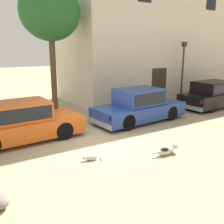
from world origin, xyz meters
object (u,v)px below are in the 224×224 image
Objects in this scene: acacia_tree_left at (50,12)px; parked_sedan_third at (214,94)px; stray_dog_spotted at (167,150)px; stray_cat at (91,158)px; parked_sedan_nearest at (22,122)px; parked_sedan_second at (139,105)px; street_lamp at (183,64)px.

parked_sedan_third is at bearing -21.62° from acacia_tree_left.
stray_cat is (-2.20, 0.88, -0.06)m from stray_dog_spotted.
parked_sedan_second reaches higher than parked_sedan_nearest.
parked_sedan_nearest is 0.70× the size of acacia_tree_left.
acacia_tree_left is at bearing -84.61° from stray_cat.
parked_sedan_second is (5.06, -0.19, 0.03)m from parked_sedan_nearest.
stray_dog_spotted is (-6.94, -3.54, -0.59)m from parked_sedan_third.
street_lamp reaches higher than stray_dog_spotted.
parked_sedan_second is at bearing -50.23° from acacia_tree_left.
parked_sedan_third is 9.54m from stray_cat.
parked_sedan_second is at bearing -130.35° from stray_cat.
stray_dog_spotted is at bearing -156.24° from parked_sedan_third.
acacia_tree_left is (-2.74, 3.30, 4.11)m from parked_sedan_second.
stray_dog_spotted is at bearing 173.57° from stray_cat.
parked_sedan_third is at bearing -3.53° from parked_sedan_nearest.
stray_dog_spotted is 0.16× the size of acacia_tree_left.
parked_sedan_third is (10.42, -0.10, 0.03)m from parked_sedan_nearest.
parked_sedan_nearest is 4.45× the size of stray_dog_spotted.
parked_sedan_nearest is 10.42m from parked_sedan_third.
street_lamp is (9.61, 1.58, 1.62)m from parked_sedan_nearest.
stray_cat is 7.63m from acacia_tree_left.
stray_dog_spotted is at bearing -139.53° from street_lamp.
acacia_tree_left reaches higher than stray_dog_spotted.
parked_sedan_second is at bearing -5.09° from parked_sedan_nearest.
stray_cat is 0.09× the size of acacia_tree_left.
parked_sedan_second is 5.36m from parked_sedan_third.
parked_sedan_third is at bearing -148.36° from stray_cat.
parked_sedan_nearest is 5.07m from stray_dog_spotted.
acacia_tree_left is (-8.10, 3.21, 4.10)m from parked_sedan_third.
stray_dog_spotted is at bearing -49.28° from parked_sedan_nearest.
parked_sedan_second reaches higher than parked_sedan_third.
stray_dog_spotted is 8.34m from street_lamp.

